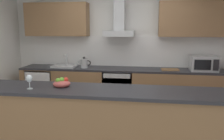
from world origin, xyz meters
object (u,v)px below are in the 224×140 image
object	(u,v)px
refrigerator	(44,88)
microwave	(204,63)
kettle	(84,63)
fruit_bowl	(62,83)
range_hood	(119,25)
chopping_board	(170,70)
wine_glass	(29,79)
oven	(118,89)
sink	(65,66)

from	to	relation	value
refrigerator	microwave	world-z (taller)	microwave
kettle	fruit_bowl	xyz separation A→B (m)	(0.24, -1.96, 0.03)
range_hood	chopping_board	world-z (taller)	range_hood
microwave	wine_glass	bearing A→B (deg)	-139.76
range_hood	fruit_bowl	distance (m)	2.30
oven	wine_glass	xyz separation A→B (m)	(-0.84, -2.16, 0.66)
oven	kettle	xyz separation A→B (m)	(-0.72, -0.03, 0.55)
microwave	range_hood	distance (m)	1.84
microwave	kettle	distance (m)	2.41
kettle	oven	bearing A→B (deg)	2.67
sink	fruit_bowl	world-z (taller)	sink
wine_glass	fruit_bowl	distance (m)	0.40
oven	chopping_board	world-z (taller)	chopping_board
oven	fruit_bowl	bearing A→B (deg)	-103.72
kettle	microwave	bearing A→B (deg)	0.14
kettle	chopping_board	distance (m)	1.77
microwave	range_hood	world-z (taller)	range_hood
microwave	refrigerator	bearing A→B (deg)	179.57
oven	sink	size ratio (longest dim) A/B	1.60
sink	fruit_bowl	distance (m)	2.12
microwave	wine_glass	distance (m)	3.30
oven	refrigerator	world-z (taller)	oven
refrigerator	fruit_bowl	bearing A→B (deg)	-59.33
oven	wine_glass	size ratio (longest dim) A/B	4.50
wine_glass	fruit_bowl	size ratio (longest dim) A/B	0.81
sink	range_hood	bearing A→B (deg)	5.81
refrigerator	kettle	world-z (taller)	kettle
range_hood	chopping_board	distance (m)	1.37
wine_glass	fruit_bowl	xyz separation A→B (m)	(0.35, 0.17, -0.08)
microwave	fruit_bowl	bearing A→B (deg)	-137.86
microwave	oven	bearing A→B (deg)	179.05
sink	chopping_board	xyz separation A→B (m)	(2.21, -0.03, -0.02)
refrigerator	kettle	xyz separation A→B (m)	(0.94, -0.03, 0.58)
oven	microwave	xyz separation A→B (m)	(1.68, -0.03, 0.59)
refrigerator	chopping_board	size ratio (longest dim) A/B	2.50
microwave	chopping_board	xyz separation A→B (m)	(-0.64, 0.00, -0.14)
fruit_bowl	oven	bearing A→B (deg)	76.28
fruit_bowl	chopping_board	distance (m)	2.50
fruit_bowl	wine_glass	bearing A→B (deg)	-154.25
range_hood	fruit_bowl	size ratio (longest dim) A/B	3.27
sink	wine_glass	size ratio (longest dim) A/B	2.81
refrigerator	range_hood	size ratio (longest dim) A/B	1.18
range_hood	microwave	bearing A→B (deg)	-5.34
sink	chopping_board	bearing A→B (deg)	-0.90
oven	refrigerator	xyz separation A→B (m)	(-1.67, -0.00, -0.03)
oven	refrigerator	distance (m)	1.67
refrigerator	range_hood	bearing A→B (deg)	4.54
microwave	fruit_bowl	xyz separation A→B (m)	(-2.17, -1.96, -0.01)
sink	range_hood	distance (m)	1.45
kettle	wine_glass	distance (m)	2.13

